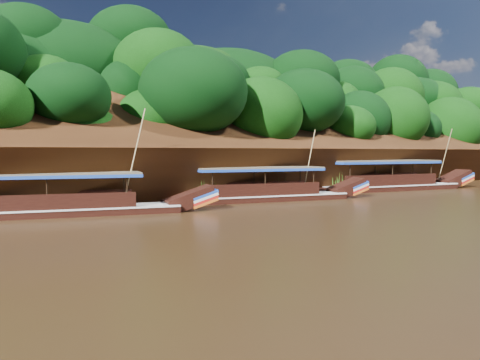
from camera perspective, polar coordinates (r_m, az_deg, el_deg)
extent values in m
plane|color=black|center=(29.16, 15.17, -3.56)|extent=(160.00, 160.00, 0.00)
cube|color=black|center=(40.64, -3.07, 3.47)|extent=(120.00, 16.12, 13.64)
cube|color=black|center=(49.32, -9.68, -0.63)|extent=(120.00, 24.00, 12.00)
ellipsoid|color=#08340B|center=(36.67, -9.92, 3.42)|extent=(18.00, 8.00, 6.40)
ellipsoid|color=#08340B|center=(46.91, -8.04, 10.43)|extent=(24.00, 11.00, 8.40)
ellipsoid|color=#08340B|center=(56.91, 18.18, 3.21)|extent=(18.00, 8.00, 6.00)
ellipsoid|color=#08340B|center=(69.60, 17.77, 7.70)|extent=(22.00, 10.00, 8.00)
cube|color=black|center=(44.46, 17.92, -1.20)|extent=(14.37, 5.45, 1.00)
cube|color=silver|center=(44.43, 17.93, -0.59)|extent=(14.38, 5.52, 0.11)
cube|color=black|center=(50.19, 24.60, 0.05)|extent=(3.66, 2.51, 1.93)
cube|color=#1C47B7|center=(50.86, 25.25, 0.45)|extent=(2.11, 2.23, 0.72)
cube|color=red|center=(50.88, 25.24, 0.03)|extent=(2.11, 2.23, 0.72)
cube|color=brown|center=(43.73, 17.14, 2.24)|extent=(11.44, 5.14, 0.13)
cube|color=#1C47B7|center=(43.73, 17.13, 2.06)|extent=(11.44, 5.14, 0.20)
cylinder|color=tan|center=(48.33, 23.73, 2.80)|extent=(1.38, 1.99, 4.88)
cube|color=black|center=(33.44, 3.52, -2.54)|extent=(11.87, 5.26, 0.88)
cube|color=silver|center=(33.40, 3.53, -1.83)|extent=(11.89, 5.32, 0.10)
cube|color=black|center=(36.69, 12.87, -1.02)|extent=(3.12, 2.31, 1.65)
cube|color=#1C47B7|center=(37.10, 13.81, -0.53)|extent=(1.84, 2.01, 0.60)
cube|color=red|center=(37.12, 13.80, -1.04)|extent=(1.84, 2.01, 0.60)
cube|color=brown|center=(32.97, 2.39, 1.48)|extent=(9.51, 4.88, 0.12)
cube|color=#1C47B7|center=(32.97, 2.39, 1.27)|extent=(9.51, 4.88, 0.18)
cylinder|color=tan|center=(34.12, 8.42, 2.22)|extent=(0.33, 0.97, 4.60)
cube|color=black|center=(27.48, -20.65, -4.09)|extent=(12.59, 5.98, 0.86)
cube|color=silver|center=(27.43, -20.66, -3.24)|extent=(12.60, 6.04, 0.10)
cube|color=black|center=(28.12, -6.11, -2.34)|extent=(3.30, 2.43, 1.69)
cube|color=#1C47B7|center=(28.28, -4.56, -1.72)|extent=(1.98, 2.04, 0.63)
cube|color=red|center=(28.31, -4.56, -2.37)|extent=(1.98, 2.04, 0.63)
cube|color=brown|center=(27.32, -22.40, 0.66)|extent=(10.10, 5.41, 0.11)
cube|color=#1C47B7|center=(27.32, -22.39, 0.42)|extent=(10.10, 5.41, 0.17)
cylinder|color=tan|center=(27.23, -12.76, 2.87)|extent=(1.56, 0.20, 5.49)
cone|color=#2E5816|center=(29.40, -16.33, -1.77)|extent=(1.50, 1.50, 1.78)
cone|color=#2E5816|center=(31.65, -4.06, -1.42)|extent=(1.50, 1.50, 1.62)
cone|color=#2E5816|center=(36.17, 4.71, -0.78)|extent=(1.50, 1.50, 1.65)
cone|color=#2E5816|center=(41.04, 11.62, -0.22)|extent=(1.50, 1.50, 1.81)
cone|color=#2E5816|center=(45.33, 16.07, 0.01)|extent=(1.50, 1.50, 1.73)
cone|color=#2E5816|center=(51.72, 20.51, 0.31)|extent=(1.50, 1.50, 1.66)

